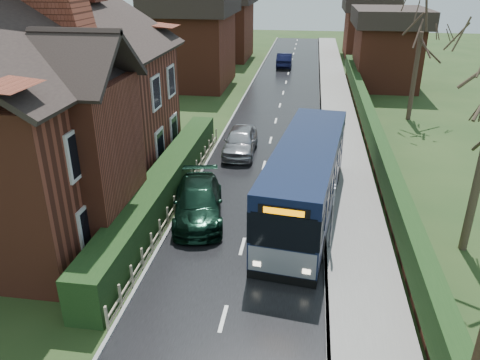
% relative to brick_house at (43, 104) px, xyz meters
% --- Properties ---
extents(ground, '(140.00, 140.00, 0.00)m').
position_rel_brick_house_xyz_m(ground, '(8.73, -4.78, -4.38)').
color(ground, '#30431C').
rests_on(ground, ground).
extents(road, '(6.00, 100.00, 0.02)m').
position_rel_brick_house_xyz_m(road, '(8.73, 5.22, -4.37)').
color(road, black).
rests_on(road, ground).
extents(pavement, '(2.50, 100.00, 0.14)m').
position_rel_brick_house_xyz_m(pavement, '(12.98, 5.22, -4.31)').
color(pavement, slate).
rests_on(pavement, ground).
extents(kerb_right, '(0.12, 100.00, 0.14)m').
position_rel_brick_house_xyz_m(kerb_right, '(11.78, 5.22, -4.31)').
color(kerb_right, gray).
rests_on(kerb_right, ground).
extents(kerb_left, '(0.12, 100.00, 0.10)m').
position_rel_brick_house_xyz_m(kerb_left, '(5.68, 5.22, -4.33)').
color(kerb_left, gray).
rests_on(kerb_left, ground).
extents(front_hedge, '(1.20, 16.00, 1.60)m').
position_rel_brick_house_xyz_m(front_hedge, '(4.83, 0.22, -3.58)').
color(front_hedge, black).
rests_on(front_hedge, ground).
extents(picket_fence, '(0.10, 16.00, 0.90)m').
position_rel_brick_house_xyz_m(picket_fence, '(5.58, 0.22, -3.93)').
color(picket_fence, gray).
rests_on(picket_fence, ground).
extents(right_wall_hedge, '(0.60, 50.00, 1.80)m').
position_rel_brick_house_xyz_m(right_wall_hedge, '(14.53, 5.22, -3.36)').
color(right_wall_hedge, maroon).
rests_on(right_wall_hedge, ground).
extents(brick_house, '(9.30, 14.60, 10.30)m').
position_rel_brick_house_xyz_m(brick_house, '(0.00, 0.00, 0.00)').
color(brick_house, maroon).
rests_on(brick_house, ground).
extents(bus, '(3.59, 10.48, 3.12)m').
position_rel_brick_house_xyz_m(bus, '(10.93, 0.22, -2.83)').
color(bus, black).
rests_on(bus, ground).
extents(car_silver, '(1.80, 4.30, 1.45)m').
position_rel_brick_house_xyz_m(car_silver, '(7.23, 6.85, -3.65)').
color(car_silver, '#A8A7AC').
rests_on(car_silver, ground).
extents(car_green, '(2.91, 5.15, 1.41)m').
position_rel_brick_house_xyz_m(car_green, '(6.61, -0.78, -3.67)').
color(car_green, black).
rests_on(car_green, ground).
extents(car_distant, '(1.62, 4.46, 1.46)m').
position_rel_brick_house_xyz_m(car_distant, '(8.12, 32.65, -3.64)').
color(car_distant, black).
rests_on(car_distant, ground).
extents(bus_stop_sign, '(0.08, 0.40, 2.65)m').
position_rel_brick_house_xyz_m(bus_stop_sign, '(11.93, -2.53, -2.63)').
color(bus_stop_sign, slate).
rests_on(bus_stop_sign, ground).
extents(tree_right_far, '(4.29, 4.29, 8.29)m').
position_rel_brick_house_xyz_m(tree_right_far, '(17.73, 14.99, 1.82)').
color(tree_right_far, '#392921').
rests_on(tree_right_far, ground).
extents(tree_house_side, '(4.01, 4.01, 9.10)m').
position_rel_brick_house_xyz_m(tree_house_side, '(-2.87, 6.57, 2.43)').
color(tree_house_side, '#352B1F').
rests_on(tree_house_side, ground).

